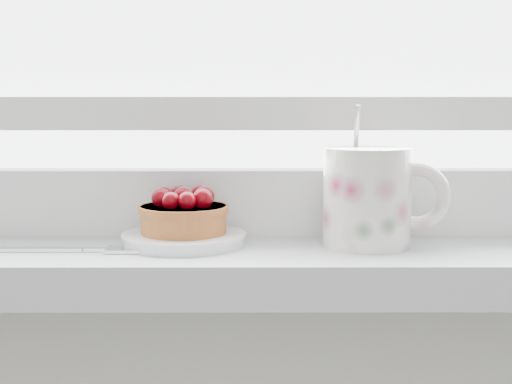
{
  "coord_description": "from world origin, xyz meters",
  "views": [
    {
      "loc": [
        0.03,
        1.2,
        1.08
      ],
      "look_at": [
        0.03,
        1.88,
        1.0
      ],
      "focal_mm": 50.0,
      "sensor_mm": 36.0,
      "label": 1
    }
  ],
  "objects_px": {
    "saucer": "(184,239)",
    "fork": "(64,249)",
    "raspberry_tart": "(184,213)",
    "floral_mug": "(370,195)"
  },
  "relations": [
    {
      "from": "saucer",
      "to": "fork",
      "type": "distance_m",
      "value": 0.12
    },
    {
      "from": "saucer",
      "to": "floral_mug",
      "type": "relative_size",
      "value": 0.89
    },
    {
      "from": "fork",
      "to": "raspberry_tart",
      "type": "bearing_deg",
      "value": 16.38
    },
    {
      "from": "raspberry_tart",
      "to": "fork",
      "type": "distance_m",
      "value": 0.12
    },
    {
      "from": "saucer",
      "to": "fork",
      "type": "relative_size",
      "value": 0.58
    },
    {
      "from": "saucer",
      "to": "raspberry_tart",
      "type": "bearing_deg",
      "value": 50.6
    },
    {
      "from": "saucer",
      "to": "fork",
      "type": "height_order",
      "value": "saucer"
    },
    {
      "from": "raspberry_tart",
      "to": "saucer",
      "type": "bearing_deg",
      "value": -129.4
    },
    {
      "from": "saucer",
      "to": "raspberry_tart",
      "type": "height_order",
      "value": "raspberry_tart"
    },
    {
      "from": "floral_mug",
      "to": "fork",
      "type": "bearing_deg",
      "value": -174.85
    }
  ]
}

